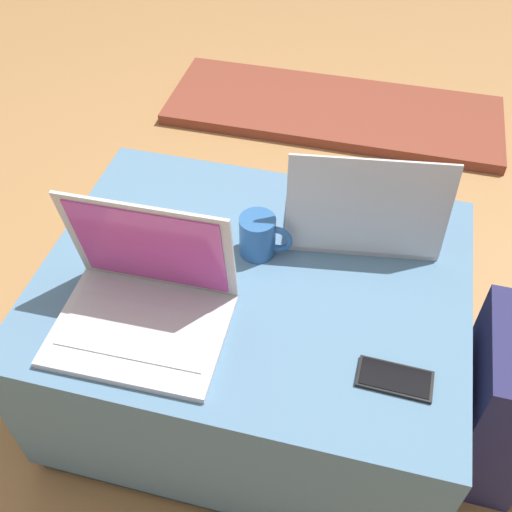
% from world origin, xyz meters
% --- Properties ---
extents(ground_plane, '(14.00, 14.00, 0.00)m').
position_xyz_m(ground_plane, '(0.00, 0.00, 0.00)').
color(ground_plane, '#9E7042').
extents(ottoman, '(0.94, 0.73, 0.46)m').
position_xyz_m(ottoman, '(0.00, 0.00, 0.23)').
color(ottoman, '#2A3D4E').
rests_on(ottoman, ground_plane).
extents(laptop_near, '(0.35, 0.27, 0.27)m').
position_xyz_m(laptop_near, '(-0.18, -0.17, 0.52)').
color(laptop_near, '#B7B7BC').
rests_on(laptop_near, ottoman).
extents(laptop_far, '(0.38, 0.29, 0.25)m').
position_xyz_m(laptop_far, '(0.21, 0.20, 0.52)').
color(laptop_far, '#B7B7BC').
rests_on(laptop_far, ottoman).
extents(cell_phone, '(0.14, 0.07, 0.01)m').
position_xyz_m(cell_phone, '(0.33, -0.19, 0.47)').
color(cell_phone, black).
rests_on(cell_phone, ottoman).
extents(backpack, '(0.21, 0.28, 0.53)m').
position_xyz_m(backpack, '(0.60, -0.04, 0.23)').
color(backpack, '#23234C').
rests_on(backpack, ground_plane).
extents(coffee_mug, '(0.12, 0.08, 0.10)m').
position_xyz_m(coffee_mug, '(-0.01, 0.07, 0.51)').
color(coffee_mug, '#285693').
rests_on(coffee_mug, ottoman).
extents(fireplace_hearth, '(1.40, 0.50, 0.04)m').
position_xyz_m(fireplace_hearth, '(0.00, 1.37, 0.02)').
color(fireplace_hearth, brown).
rests_on(fireplace_hearth, ground_plane).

